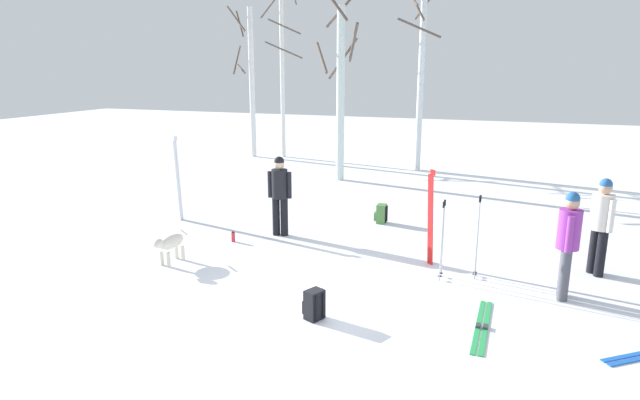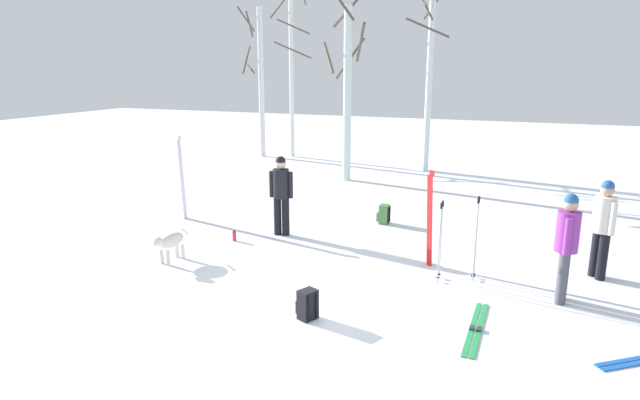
{
  "view_description": "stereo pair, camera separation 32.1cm",
  "coord_description": "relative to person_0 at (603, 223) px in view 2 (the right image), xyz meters",
  "views": [
    {
      "loc": [
        2.83,
        -7.44,
        3.56
      ],
      "look_at": [
        -0.66,
        2.2,
        1.0
      ],
      "focal_mm": 30.36,
      "sensor_mm": 36.0,
      "label": 1
    },
    {
      "loc": [
        3.13,
        -7.33,
        3.56
      ],
      "look_at": [
        -0.66,
        2.2,
        1.0
      ],
      "focal_mm": 30.36,
      "sensor_mm": 36.0,
      "label": 2
    }
  ],
  "objects": [
    {
      "name": "birch_tree_3",
      "position": [
        -4.66,
        8.68,
        3.08
      ],
      "size": [
        1.42,
        1.2,
        7.91
      ],
      "color": "silver",
      "rests_on": "ground_plane"
    },
    {
      "name": "birch_tree_0",
      "position": [
        -11.35,
        9.3,
        2.03
      ],
      "size": [
        1.1,
        1.32,
        5.74
      ],
      "color": "silver",
      "rests_on": "ground_plane"
    },
    {
      "name": "ground_plane",
      "position": [
        -4.34,
        -2.55,
        -0.98
      ],
      "size": [
        60.0,
        60.0,
        0.0
      ],
      "primitive_type": "plane",
      "color": "white"
    },
    {
      "name": "person_1",
      "position": [
        -0.61,
        -1.28,
        0.0
      ],
      "size": [
        0.34,
        0.52,
        1.72
      ],
      "color": "#4C4C56",
      "rests_on": "ground_plane"
    },
    {
      "name": "birch_tree_2",
      "position": [
        -6.69,
        6.17,
        1.92
      ],
      "size": [
        1.48,
        1.47,
        6.04
      ],
      "color": "silver",
      "rests_on": "ground_plane"
    },
    {
      "name": "backpack_0",
      "position": [
        -4.28,
        1.84,
        -0.77
      ],
      "size": [
        0.29,
        0.26,
        0.44
      ],
      "color": "#4C7F3F",
      "rests_on": "ground_plane"
    },
    {
      "name": "person_0",
      "position": [
        0.0,
        0.0,
        0.0
      ],
      "size": [
        0.34,
        0.45,
        1.72
      ],
      "color": "black",
      "rests_on": "ground_plane"
    },
    {
      "name": "water_bottle_0",
      "position": [
        -6.83,
        -0.56,
        -0.88
      ],
      "size": [
        0.08,
        0.08,
        0.22
      ],
      "color": "red",
      "rests_on": "ground_plane"
    },
    {
      "name": "dog",
      "position": [
        -7.3,
        -2.07,
        -0.59
      ],
      "size": [
        0.29,
        0.89,
        0.57
      ],
      "color": "beige",
      "rests_on": "ground_plane"
    },
    {
      "name": "backpack_1",
      "position": [
        -4.03,
        -3.27,
        -0.77
      ],
      "size": [
        0.34,
        0.32,
        0.44
      ],
      "color": "black",
      "rests_on": "ground_plane"
    },
    {
      "name": "ski_poles_0",
      "position": [
        -2.52,
        -1.12,
        -0.24
      ],
      "size": [
        0.07,
        0.25,
        1.38
      ],
      "color": "#B2B2BC",
      "rests_on": "ground_plane"
    },
    {
      "name": "ski_pair_planted_0",
      "position": [
        -8.78,
        0.44,
        0.01
      ],
      "size": [
        0.03,
        0.23,
        2.0
      ],
      "color": "white",
      "rests_on": "ground_plane"
    },
    {
      "name": "birch_tree_1",
      "position": [
        -10.16,
        9.67,
        2.53
      ],
      "size": [
        1.64,
        1.63,
        7.01
      ],
      "color": "silver",
      "rests_on": "ground_plane"
    },
    {
      "name": "ski_pair_lying_1",
      "position": [
        -1.73,
        -2.71,
        -0.97
      ],
      "size": [
        0.2,
        1.71,
        0.05
      ],
      "color": "green",
      "rests_on": "ground_plane"
    },
    {
      "name": "person_2",
      "position": [
        -6.1,
        0.19,
        0.0
      ],
      "size": [
        0.52,
        0.34,
        1.72
      ],
      "color": "black",
      "rests_on": "ground_plane"
    },
    {
      "name": "ski_poles_1",
      "position": [
        -1.97,
        -0.86,
        -0.21
      ],
      "size": [
        0.07,
        0.2,
        1.45
      ],
      "color": "#B2B2BC",
      "rests_on": "ground_plane"
    },
    {
      "name": "ski_pair_planted_1",
      "position": [
        -2.83,
        -0.46,
        -0.1
      ],
      "size": [
        0.18,
        0.16,
        1.77
      ],
      "color": "red",
      "rests_on": "ground_plane"
    }
  ]
}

